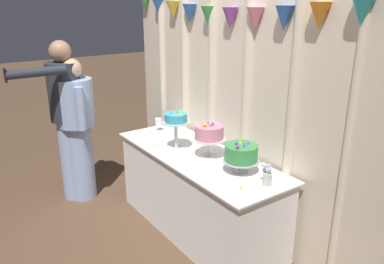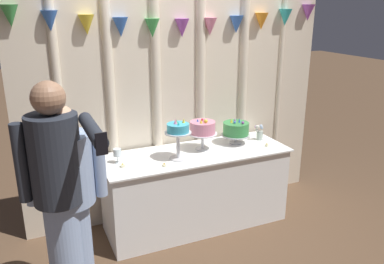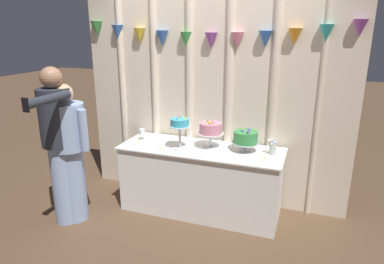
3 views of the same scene
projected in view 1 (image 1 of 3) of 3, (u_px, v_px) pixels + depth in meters
ground_plane at (189, 233)px, 3.58m from camera, size 24.00×24.00×0.00m
draped_curtain at (230, 94)px, 3.44m from camera, size 3.21×0.15×2.42m
cake_table at (197, 193)px, 3.51m from camera, size 1.83×0.66×0.78m
cake_display_leftmost at (176, 121)px, 3.42m from camera, size 0.25×0.25×0.39m
cake_display_center at (209, 133)px, 3.27m from camera, size 0.29×0.29×0.32m
cake_display_rightmost at (241, 154)px, 3.00m from camera, size 0.30×0.30×0.26m
wine_glass at (158, 122)px, 3.96m from camera, size 0.07×0.07×0.14m
flower_vase at (267, 175)px, 2.80m from camera, size 0.09×0.10×0.17m
tealight_far_left at (150, 132)px, 3.92m from camera, size 0.05×0.05×0.04m
tealight_near_left at (156, 145)px, 3.58m from camera, size 0.04×0.04×0.03m
tealight_near_right at (241, 189)px, 2.75m from camera, size 0.04×0.04×0.04m
guest_girl_blue_dress at (66, 115)px, 3.96m from camera, size 0.49×0.75×1.70m
guest_man_pink_jacket at (78, 126)px, 4.00m from camera, size 0.54×0.41×1.52m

